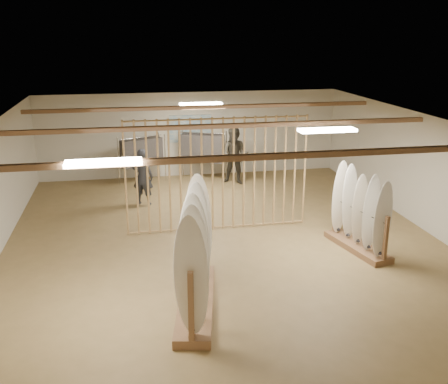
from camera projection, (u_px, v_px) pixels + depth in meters
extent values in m
plane|color=olive|center=(224.00, 241.00, 12.29)|extent=(12.00, 12.00, 0.00)
plane|color=gray|center=(224.00, 122.00, 11.47)|extent=(12.00, 12.00, 0.00)
plane|color=beige|center=(190.00, 134.00, 17.51)|extent=(12.00, 0.00, 12.00)
plane|color=beige|center=(318.00, 322.00, 6.25)|extent=(12.00, 0.00, 12.00)
plane|color=beige|center=(425.00, 173.00, 12.77)|extent=(0.00, 12.00, 12.00)
cube|color=brown|center=(224.00, 126.00, 11.49)|extent=(9.50, 6.12, 0.10)
cube|color=white|center=(224.00, 125.00, 11.48)|extent=(1.20, 0.35, 0.06)
cylinder|color=tan|center=(125.00, 179.00, 12.24)|extent=(0.05, 0.05, 2.78)
cylinder|color=tan|center=(136.00, 179.00, 12.28)|extent=(0.05, 0.05, 2.78)
cylinder|color=tan|center=(148.00, 178.00, 12.33)|extent=(0.05, 0.05, 2.78)
cylinder|color=tan|center=(159.00, 177.00, 12.37)|extent=(0.05, 0.05, 2.78)
cylinder|color=tan|center=(170.00, 177.00, 12.42)|extent=(0.05, 0.05, 2.78)
cylinder|color=tan|center=(180.00, 176.00, 12.47)|extent=(0.05, 0.05, 2.78)
cylinder|color=tan|center=(191.00, 176.00, 12.51)|extent=(0.05, 0.05, 2.78)
cylinder|color=tan|center=(202.00, 175.00, 12.56)|extent=(0.05, 0.05, 2.78)
cylinder|color=tan|center=(213.00, 175.00, 12.61)|extent=(0.05, 0.05, 2.78)
cylinder|color=tan|center=(223.00, 174.00, 12.65)|extent=(0.05, 0.05, 2.78)
cylinder|color=tan|center=(234.00, 174.00, 12.70)|extent=(0.05, 0.05, 2.78)
cylinder|color=tan|center=(244.00, 173.00, 12.75)|extent=(0.05, 0.05, 2.78)
cylinder|color=tan|center=(254.00, 173.00, 12.79)|extent=(0.05, 0.05, 2.78)
cylinder|color=tan|center=(264.00, 172.00, 12.84)|extent=(0.05, 0.05, 2.78)
cylinder|color=tan|center=(275.00, 172.00, 12.88)|extent=(0.05, 0.05, 2.78)
cylinder|color=tan|center=(285.00, 171.00, 12.93)|extent=(0.05, 0.05, 2.78)
cylinder|color=tan|center=(295.00, 171.00, 12.98)|extent=(0.05, 0.05, 2.78)
cylinder|color=tan|center=(305.00, 170.00, 13.02)|extent=(0.05, 0.05, 2.78)
cube|color=teal|center=(190.00, 129.00, 17.43)|extent=(1.40, 0.03, 0.90)
cube|color=brown|center=(196.00, 302.00, 9.34)|extent=(1.10, 2.77, 0.16)
cylinder|color=black|center=(195.00, 250.00, 9.04)|extent=(0.51, 2.61, 0.01)
ellipsoid|color=silver|center=(191.00, 276.00, 7.92)|extent=(0.53, 0.16, 2.02)
ellipsoid|color=white|center=(193.00, 263.00, 8.36)|extent=(0.53, 0.16, 2.02)
ellipsoid|color=white|center=(194.00, 251.00, 8.80)|extent=(0.53, 0.16, 2.02)
ellipsoid|color=white|center=(196.00, 241.00, 9.24)|extent=(0.53, 0.16, 2.02)
ellipsoid|color=white|center=(197.00, 231.00, 9.68)|extent=(0.53, 0.16, 2.02)
ellipsoid|color=silver|center=(198.00, 222.00, 10.12)|extent=(0.53, 0.16, 2.02)
cube|color=brown|center=(357.00, 247.00, 11.79)|extent=(0.89, 1.98, 0.14)
cylinder|color=black|center=(360.00, 211.00, 11.54)|extent=(0.40, 1.83, 0.01)
ellipsoid|color=white|center=(383.00, 219.00, 10.85)|extent=(0.44, 0.15, 1.69)
ellipsoid|color=white|center=(371.00, 214.00, 11.19)|extent=(0.44, 0.15, 1.69)
ellipsoid|color=silver|center=(360.00, 208.00, 11.52)|extent=(0.44, 0.15, 1.69)
ellipsoid|color=white|center=(350.00, 203.00, 11.85)|extent=(0.44, 0.15, 1.69)
ellipsoid|color=silver|center=(340.00, 199.00, 12.19)|extent=(0.44, 0.15, 1.69)
cylinder|color=silver|center=(141.00, 137.00, 16.51)|extent=(1.33, 0.62, 0.03)
cube|color=#232227|center=(142.00, 153.00, 16.66)|extent=(1.37, 0.88, 0.88)
cylinder|color=silver|center=(142.00, 160.00, 16.73)|extent=(0.03, 0.03, 1.55)
cylinder|color=silver|center=(202.00, 133.00, 16.96)|extent=(1.39, 0.61, 0.03)
cube|color=#232227|center=(203.00, 148.00, 17.11)|extent=(1.42, 0.89, 0.91)
cylinder|color=silver|center=(203.00, 155.00, 17.18)|extent=(0.03, 0.03, 1.60)
imported|color=#26282D|center=(143.00, 173.00, 14.61)|extent=(0.78, 0.66, 1.83)
imported|color=#312E26|center=(235.00, 152.00, 16.59)|extent=(1.23, 1.13, 2.07)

